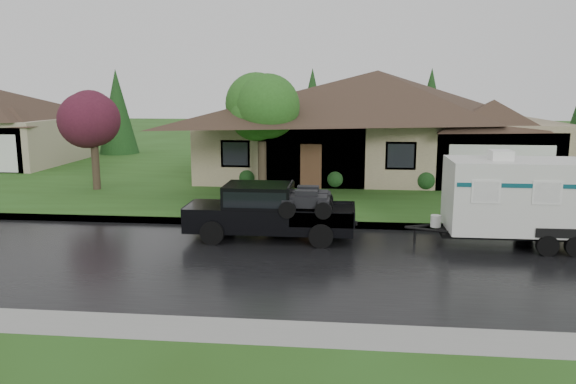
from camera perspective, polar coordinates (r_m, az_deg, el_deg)
The scene contains 10 objects.
ground at distance 17.74m, azimuth 4.45°, elevation -5.30°, with size 140.00×140.00×0.00m, color #2A4F18.
road at distance 15.83m, azimuth 4.24°, elevation -7.26°, with size 140.00×8.00×0.01m, color black.
curb at distance 19.90m, azimuth 4.63°, elevation -3.33°, with size 140.00×0.50×0.15m, color gray.
lawn at distance 32.42m, azimuth 5.20°, elevation 2.07°, with size 140.00×26.00×0.15m, color #2A4F18.
house_main at distance 30.98m, azimuth 9.56°, elevation 8.11°, with size 19.44×10.80×6.90m.
tree_left_green at distance 25.01m, azimuth -2.69°, elevation 8.29°, with size 3.23×3.23×5.35m.
tree_red at distance 27.44m, azimuth -19.21°, elevation 6.81°, with size 2.77×2.77×4.58m.
shrub_row at distance 26.74m, azimuth 9.32°, elevation 1.41°, with size 13.60×1.00×1.00m.
pickup_truck at distance 18.13m, azimuth -2.16°, elevation -1.81°, with size 5.37×2.04×1.79m.
travel_trailer at distance 18.90m, azimuth 25.27°, elevation -0.41°, with size 6.62×2.33×2.97m.
Camera 1 is at (0.42, -17.06, 4.84)m, focal length 35.00 mm.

